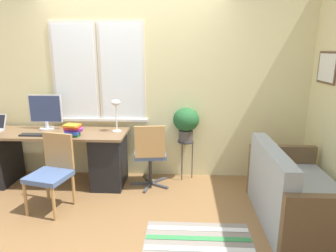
% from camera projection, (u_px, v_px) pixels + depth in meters
% --- Properties ---
extents(ground_plane, '(14.00, 14.00, 0.00)m').
position_uv_depth(ground_plane, '(128.00, 195.00, 3.81)').
color(ground_plane, olive).
extents(wall_back_with_window, '(9.00, 0.12, 2.70)m').
position_uv_depth(wall_back_with_window, '(133.00, 83.00, 4.16)').
color(wall_back_with_window, beige).
rests_on(wall_back_with_window, ground_plane).
extents(desk, '(2.02, 0.64, 0.73)m').
position_uv_depth(desk, '(53.00, 156.00, 4.07)').
color(desk, brown).
rests_on(desk, ground_plane).
extents(monitor, '(0.45, 0.20, 0.47)m').
position_uv_depth(monitor, '(46.00, 112.00, 4.09)').
color(monitor, silver).
rests_on(monitor, desk).
extents(keyboard, '(0.35, 0.11, 0.02)m').
position_uv_depth(keyboard, '(34.00, 135.00, 3.82)').
color(keyboard, black).
rests_on(keyboard, desk).
extents(mouse, '(0.03, 0.06, 0.03)m').
position_uv_depth(mouse, '(51.00, 135.00, 3.80)').
color(mouse, slate).
rests_on(mouse, desk).
extents(desk_lamp, '(0.12, 0.12, 0.43)m').
position_uv_depth(desk_lamp, '(116.00, 107.00, 3.93)').
color(desk_lamp, white).
rests_on(desk_lamp, desk).
extents(book_stack, '(0.24, 0.19, 0.15)m').
position_uv_depth(book_stack, '(73.00, 130.00, 3.78)').
color(book_stack, green).
rests_on(book_stack, desk).
extents(desk_chair_wooden, '(0.51, 0.51, 0.86)m').
position_uv_depth(desk_chair_wooden, '(52.00, 171.00, 3.42)').
color(desk_chair_wooden, '#B2844C').
rests_on(desk_chair_wooden, ground_plane).
extents(office_chair_swivel, '(0.53, 0.54, 0.88)m').
position_uv_depth(office_chair_swivel, '(150.00, 153.00, 3.94)').
color(office_chair_swivel, '#47474C').
rests_on(office_chair_swivel, ground_plane).
extents(couch_loveseat, '(0.81, 1.40, 0.82)m').
position_uv_depth(couch_loveseat, '(296.00, 197.00, 3.16)').
color(couch_loveseat, '#9EA8B2').
rests_on(couch_loveseat, ground_plane).
extents(plant_stand, '(0.23, 0.23, 0.56)m').
position_uv_depth(plant_stand, '(186.00, 146.00, 4.21)').
color(plant_stand, '#333338').
rests_on(plant_stand, ground_plane).
extents(potted_plant, '(0.36, 0.36, 0.47)m').
position_uv_depth(potted_plant, '(186.00, 121.00, 4.12)').
color(potted_plant, '#514C47').
rests_on(potted_plant, plant_stand).
extents(floor_rug_striped, '(1.05, 0.89, 0.01)m').
position_uv_depth(floor_rug_striped, '(199.00, 249.00, 2.78)').
color(floor_rug_striped, gray).
rests_on(floor_rug_striped, ground_plane).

